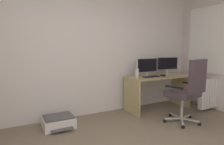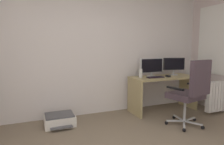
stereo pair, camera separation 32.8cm
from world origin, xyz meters
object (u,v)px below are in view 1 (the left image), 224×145
monitor_main (147,66)px  computer_mouse (163,75)px  office_chair (188,88)px  keyboard (151,77)px  radiator (212,93)px  printer (59,122)px  desk (158,85)px  monitor_secondary (167,64)px  desktop_speaker (137,73)px

monitor_main → computer_mouse: monitor_main is taller
monitor_main → office_chair: (0.12, -0.97, -0.31)m
monitor_main → computer_mouse: size_ratio=5.38×
keyboard → radiator: (1.23, -0.50, -0.37)m
keyboard → printer: keyboard is taller
office_chair → radiator: bearing=15.5°
desk → monitor_secondary: (0.33, 0.09, 0.42)m
desk → monitor_main: 0.48m
monitor_secondary → keyboard: size_ratio=1.38×
monitor_main → printer: (-1.87, -0.08, -0.84)m
computer_mouse → desktop_speaker: bearing=166.7°
printer → computer_mouse: bearing=-2.8°
desk → keyboard: bearing=-162.4°
keyboard → desktop_speaker: desktop_speaker is taller
monitor_secondary → radiator: monitor_secondary is taller
computer_mouse → office_chair: 0.81m
desktop_speaker → monitor_main: bearing=9.6°
keyboard → computer_mouse: size_ratio=3.40×
desk → monitor_main: size_ratio=2.55×
computer_mouse → desk: bearing=111.5°
keyboard → desktop_speaker: (-0.26, 0.12, 0.07)m
monitor_main → desktop_speaker: 0.31m
desk → computer_mouse: size_ratio=13.72×
monitor_main → radiator: bearing=-28.9°
printer → office_chair: bearing=-24.2°
desktop_speaker → printer: size_ratio=0.34×
desk → monitor_main: bearing=160.0°
desk → office_chair: size_ratio=1.22×
computer_mouse → printer: (-2.14, 0.11, -0.64)m
office_chair → monitor_secondary: bearing=65.6°
desk → monitor_secondary: monitor_secondary is taller
radiator → monitor_secondary: bearing=134.0°
monitor_main → monitor_secondary: monitor_main is taller
desktop_speaker → desk: bearing=-4.3°
monitor_secondary → office_chair: (-0.44, -0.97, -0.32)m
keyboard → printer: (-1.85, 0.09, -0.64)m
keyboard → computer_mouse: bearing=-1.1°
keyboard → office_chair: (0.14, -0.80, -0.11)m
office_chair → radiator: office_chair is taller
desk → desktop_speaker: (-0.52, 0.04, 0.28)m
monitor_secondary → printer: bearing=-178.2°
desk → radiator: desk is taller
monitor_secondary → computer_mouse: 0.40m
desk → computer_mouse: (0.04, -0.10, 0.21)m
computer_mouse → desktop_speaker: desktop_speaker is taller
office_chair → computer_mouse: bearing=79.2°
desk → desktop_speaker: desktop_speaker is taller
office_chair → printer: office_chair is taller
monitor_main → computer_mouse: (0.27, -0.18, -0.19)m
computer_mouse → keyboard: bearing=177.3°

